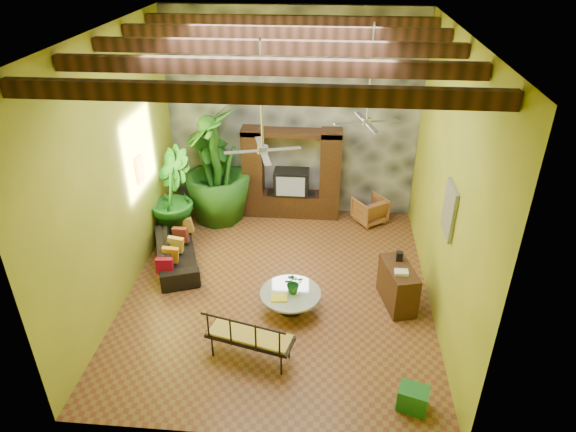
# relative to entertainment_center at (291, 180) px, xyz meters

# --- Properties ---
(ground) EXTENTS (7.00, 7.00, 0.00)m
(ground) POSITION_rel_entertainment_center_xyz_m (0.00, -3.14, -0.97)
(ground) COLOR brown
(ground) RESTS_ON ground
(ceiling) EXTENTS (6.00, 7.00, 0.02)m
(ceiling) POSITION_rel_entertainment_center_xyz_m (0.00, -3.14, 4.03)
(ceiling) COLOR silver
(ceiling) RESTS_ON back_wall
(back_wall) EXTENTS (6.00, 0.02, 5.00)m
(back_wall) POSITION_rel_entertainment_center_xyz_m (0.00, 0.36, 1.53)
(back_wall) COLOR olive
(back_wall) RESTS_ON ground
(left_wall) EXTENTS (0.02, 7.00, 5.00)m
(left_wall) POSITION_rel_entertainment_center_xyz_m (-3.00, -3.14, 1.53)
(left_wall) COLOR olive
(left_wall) RESTS_ON ground
(right_wall) EXTENTS (0.02, 7.00, 5.00)m
(right_wall) POSITION_rel_entertainment_center_xyz_m (3.00, -3.14, 1.53)
(right_wall) COLOR olive
(right_wall) RESTS_ON ground
(stone_accent_wall) EXTENTS (5.98, 0.10, 4.98)m
(stone_accent_wall) POSITION_rel_entertainment_center_xyz_m (0.00, 0.30, 1.53)
(stone_accent_wall) COLOR #323539
(stone_accent_wall) RESTS_ON ground
(ceiling_beams) EXTENTS (5.95, 5.36, 0.22)m
(ceiling_beams) POSITION_rel_entertainment_center_xyz_m (0.00, -3.14, 3.81)
(ceiling_beams) COLOR #3C1D13
(ceiling_beams) RESTS_ON ceiling
(entertainment_center) EXTENTS (2.40, 0.55, 2.30)m
(entertainment_center) POSITION_rel_entertainment_center_xyz_m (0.00, 0.00, 0.00)
(entertainment_center) COLOR black
(entertainment_center) RESTS_ON ground
(ceiling_fan_front) EXTENTS (1.28, 1.28, 1.86)m
(ceiling_fan_front) POSITION_rel_entertainment_center_xyz_m (-0.20, -3.54, 2.44)
(ceiling_fan_front) COLOR #A2A2A6
(ceiling_fan_front) RESTS_ON ceiling
(ceiling_fan_back) EXTENTS (1.28, 1.28, 1.86)m
(ceiling_fan_back) POSITION_rel_entertainment_center_xyz_m (1.60, -1.94, 2.44)
(ceiling_fan_back) COLOR #A2A2A6
(ceiling_fan_back) RESTS_ON ceiling
(wall_art_mask) EXTENTS (0.06, 0.32, 0.55)m
(wall_art_mask) POSITION_rel_entertainment_center_xyz_m (-2.96, -2.14, 1.13)
(wall_art_mask) COLOR gold
(wall_art_mask) RESTS_ON left_wall
(wall_art_painting) EXTENTS (0.06, 0.70, 0.90)m
(wall_art_painting) POSITION_rel_entertainment_center_xyz_m (2.96, -3.74, 1.33)
(wall_art_painting) COLOR #296799
(wall_art_painting) RESTS_ON right_wall
(sofa) EXTENTS (1.45, 2.19, 0.59)m
(sofa) POSITION_rel_entertainment_center_xyz_m (-2.30, -2.44, -0.67)
(sofa) COLOR black
(sofa) RESTS_ON ground
(wicker_armchair) EXTENTS (0.98, 0.98, 0.65)m
(wicker_armchair) POSITION_rel_entertainment_center_xyz_m (1.97, -0.20, -0.64)
(wicker_armchair) COLOR olive
(wicker_armchair) RESTS_ON ground
(tall_plant_a) EXTENTS (1.45, 1.45, 2.32)m
(tall_plant_a) POSITION_rel_entertainment_center_xyz_m (-1.95, 0.01, 0.19)
(tall_plant_a) COLOR #23671B
(tall_plant_a) RESTS_ON ground
(tall_plant_b) EXTENTS (1.28, 1.43, 2.17)m
(tall_plant_b) POSITION_rel_entertainment_center_xyz_m (-2.65, -1.33, 0.12)
(tall_plant_b) COLOR #165519
(tall_plant_b) RESTS_ON ground
(tall_plant_c) EXTENTS (1.74, 1.74, 2.94)m
(tall_plant_c) POSITION_rel_entertainment_center_xyz_m (-1.80, -0.35, 0.50)
(tall_plant_c) COLOR #245F19
(tall_plant_c) RESTS_ON ground
(coffee_table) EXTENTS (1.16, 1.16, 0.40)m
(coffee_table) POSITION_rel_entertainment_center_xyz_m (0.29, -3.76, -0.71)
(coffee_table) COLOR black
(coffee_table) RESTS_ON ground
(centerpiece_plant) EXTENTS (0.41, 0.37, 0.40)m
(centerpiece_plant) POSITION_rel_entertainment_center_xyz_m (0.35, -3.72, -0.37)
(centerpiece_plant) COLOR #185E1D
(centerpiece_plant) RESTS_ON coffee_table
(yellow_tray) EXTENTS (0.33, 0.25, 0.03)m
(yellow_tray) POSITION_rel_entertainment_center_xyz_m (0.10, -3.96, -0.55)
(yellow_tray) COLOR yellow
(yellow_tray) RESTS_ON coffee_table
(iron_bench) EXTENTS (1.55, 0.89, 0.57)m
(iron_bench) POSITION_rel_entertainment_center_xyz_m (-0.28, -5.15, -0.43)
(iron_bench) COLOR black
(iron_bench) RESTS_ON ground
(side_console) EXTENTS (0.72, 1.14, 0.84)m
(side_console) POSITION_rel_entertainment_center_xyz_m (2.33, -3.39, -0.54)
(side_console) COLOR #391A12
(side_console) RESTS_ON ground
(green_bin) EXTENTS (0.53, 0.45, 0.39)m
(green_bin) POSITION_rel_entertainment_center_xyz_m (2.34, -5.91, -0.77)
(green_bin) COLOR #1C6B1F
(green_bin) RESTS_ON ground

